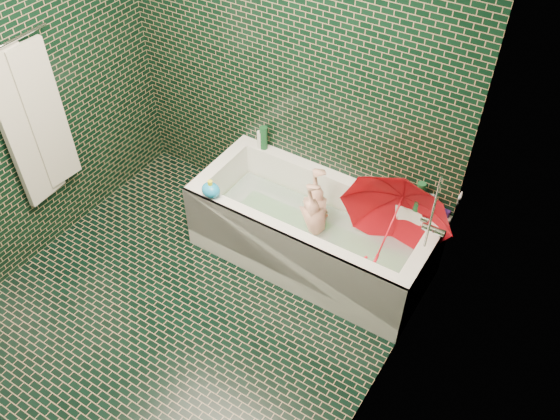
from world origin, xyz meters
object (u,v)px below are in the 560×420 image
Objects in this scene: umbrella at (389,229)px; child at (317,226)px; rubber_duck at (424,207)px; bath_toy at (211,190)px; bathtub at (311,238)px.

child is at bearing 175.14° from umbrella.
rubber_duck is (0.64, 0.30, 0.28)m from child.
child is 0.76m from rubber_duck.
umbrella is at bearing 38.71° from bath_toy.
bathtub is 16.02× the size of rubber_duck.
umbrella is at bearing -89.17° from rubber_duck.
child is 1.22× the size of umbrella.
bath_toy is (-1.18, -0.33, 0.02)m from umbrella.
bathtub is at bearing -41.60° from child.
umbrella is 0.33m from rubber_duck.
bathtub is 10.15× the size of bath_toy.
umbrella is (0.55, 0.02, 0.38)m from bathtub.
bathtub is 0.81m from bath_toy.
bathtub is 2.37× the size of umbrella.
rubber_duck is at bearing 49.50° from bath_toy.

